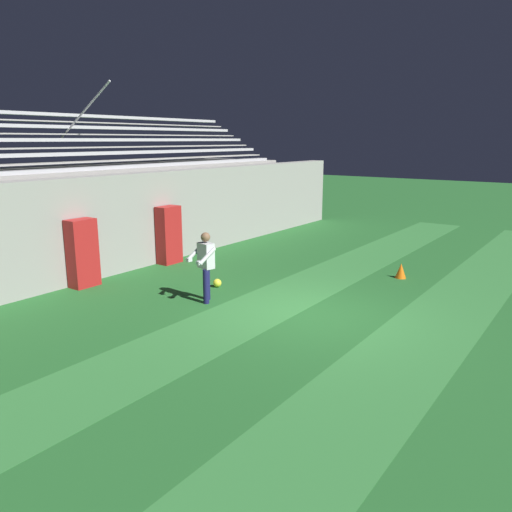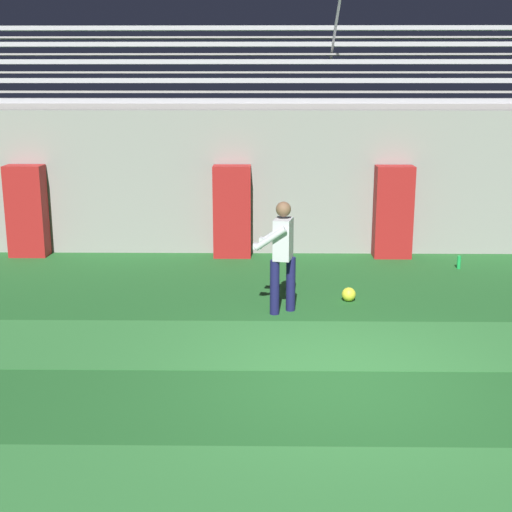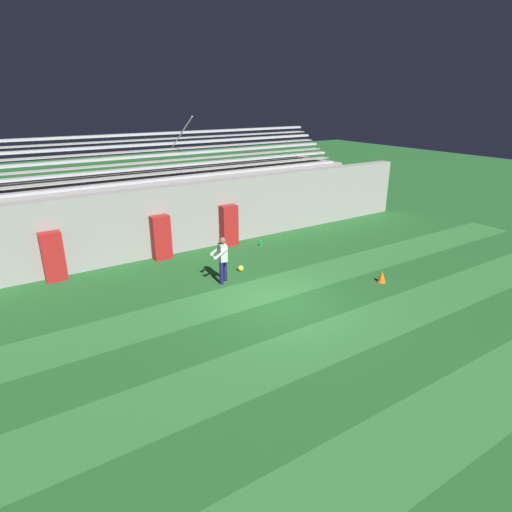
% 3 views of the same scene
% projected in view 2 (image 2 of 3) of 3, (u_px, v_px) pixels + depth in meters
% --- Properties ---
extents(ground_plane, '(80.00, 80.00, 0.00)m').
position_uv_depth(ground_plane, '(344.00, 381.00, 8.20)').
color(ground_plane, '#236028').
extents(turf_stripe_mid, '(28.00, 1.80, 0.01)m').
position_uv_depth(turf_stripe_mid, '(375.00, 502.00, 5.87)').
color(turf_stripe_mid, '#337A38').
rests_on(turf_stripe_mid, ground).
extents(turf_stripe_far, '(28.00, 1.80, 0.01)m').
position_uv_depth(turf_stripe_far, '(334.00, 344.00, 9.35)').
color(turf_stripe_far, '#337A38').
rests_on(turf_stripe_far, ground).
extents(back_wall, '(24.00, 0.60, 2.80)m').
position_uv_depth(back_wall, '(311.00, 182.00, 14.17)').
color(back_wall, '#999691').
rests_on(back_wall, ground).
extents(padding_pillar_gate_left, '(0.72, 0.44, 1.78)m').
position_uv_depth(padding_pillar_gate_left, '(232.00, 212.00, 13.78)').
color(padding_pillar_gate_left, '#B21E1E').
rests_on(padding_pillar_gate_left, ground).
extents(padding_pillar_gate_right, '(0.72, 0.44, 1.78)m').
position_uv_depth(padding_pillar_gate_right, '(393.00, 212.00, 13.74)').
color(padding_pillar_gate_right, '#B21E1E').
rests_on(padding_pillar_gate_right, ground).
extents(padding_pillar_far_left, '(0.72, 0.44, 1.78)m').
position_uv_depth(padding_pillar_far_left, '(27.00, 211.00, 13.83)').
color(padding_pillar_far_left, '#B21E1E').
rests_on(padding_pillar_far_left, ground).
extents(bleacher_stand, '(18.00, 4.05, 5.43)m').
position_uv_depth(bleacher_stand, '(305.00, 163.00, 16.42)').
color(bleacher_stand, '#999691').
rests_on(bleacher_stand, ground).
extents(goalkeeper, '(0.64, 0.66, 1.67)m').
position_uv_depth(goalkeeper, '(282.00, 250.00, 10.41)').
color(goalkeeper, '#19194C').
rests_on(goalkeeper, ground).
extents(soccer_ball, '(0.22, 0.22, 0.22)m').
position_uv_depth(soccer_ball, '(349.00, 294.00, 11.14)').
color(soccer_ball, yellow).
rests_on(soccer_ball, ground).
extents(water_bottle, '(0.07, 0.07, 0.24)m').
position_uv_depth(water_bottle, '(459.00, 262.00, 13.05)').
color(water_bottle, green).
rests_on(water_bottle, ground).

